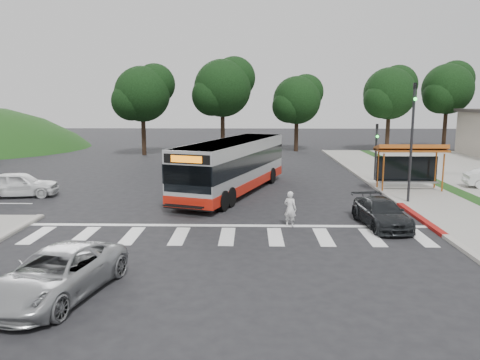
{
  "coord_description": "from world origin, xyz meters",
  "views": [
    {
      "loc": [
        0.95,
        -23.74,
        5.6
      ],
      "look_at": [
        0.43,
        -0.41,
        1.6
      ],
      "focal_mm": 35.0,
      "sensor_mm": 36.0,
      "label": 1
    }
  ],
  "objects_px": {
    "pedestrian": "(290,209)",
    "silver_suv_south": "(57,274)",
    "transit_bus": "(233,167)",
    "dark_sedan": "(381,213)"
  },
  "relations": [
    {
      "from": "pedestrian",
      "to": "dark_sedan",
      "type": "xyz_separation_m",
      "value": [
        4.09,
        0.13,
        -0.19
      ]
    },
    {
      "from": "transit_bus",
      "to": "silver_suv_south",
      "type": "height_order",
      "value": "transit_bus"
    },
    {
      "from": "transit_bus",
      "to": "pedestrian",
      "type": "bearing_deg",
      "value": -50.64
    },
    {
      "from": "pedestrian",
      "to": "dark_sedan",
      "type": "relative_size",
      "value": 0.38
    },
    {
      "from": "pedestrian",
      "to": "dark_sedan",
      "type": "bearing_deg",
      "value": -147.95
    },
    {
      "from": "pedestrian",
      "to": "silver_suv_south",
      "type": "height_order",
      "value": "pedestrian"
    },
    {
      "from": "transit_bus",
      "to": "dark_sedan",
      "type": "xyz_separation_m",
      "value": [
        6.92,
        -7.56,
        -0.98
      ]
    },
    {
      "from": "transit_bus",
      "to": "pedestrian",
      "type": "distance_m",
      "value": 8.23
    },
    {
      "from": "transit_bus",
      "to": "pedestrian",
      "type": "height_order",
      "value": "transit_bus"
    },
    {
      "from": "transit_bus",
      "to": "silver_suv_south",
      "type": "bearing_deg",
      "value": -87.14
    }
  ]
}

